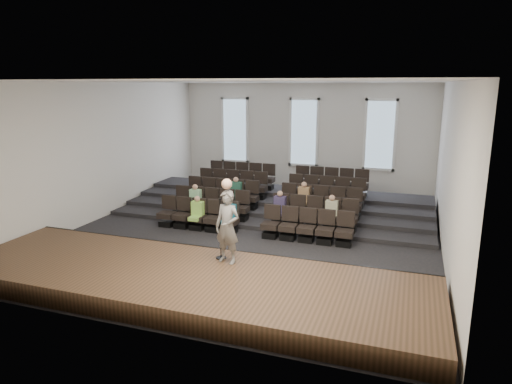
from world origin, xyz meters
TOP-DOWN VIEW (x-y plane):
  - ground at (0.00, 0.00)m, footprint 14.00×14.00m
  - ceiling at (0.00, 0.00)m, footprint 12.00×14.00m
  - wall_back at (0.00, 7.02)m, footprint 12.00×0.04m
  - wall_front at (0.00, -7.02)m, footprint 12.00×0.04m
  - wall_left at (-6.02, 0.00)m, footprint 0.04×14.00m
  - wall_right at (6.02, 0.00)m, footprint 0.04×14.00m
  - stage at (0.00, -5.10)m, footprint 11.80×3.60m
  - stage_lip at (0.00, -3.33)m, footprint 11.80×0.06m
  - risers at (0.00, 3.17)m, footprint 11.80×4.80m
  - seating_rows at (-0.00, 1.54)m, footprint 6.80×4.70m
  - windows at (0.00, 6.95)m, footprint 8.44×0.10m
  - audience at (-0.28, 0.45)m, footprint 5.45×2.64m
  - speaker at (0.70, -4.17)m, footprint 0.76×0.58m
  - mic_stand at (0.43, -3.98)m, footprint 0.27×0.27m

SIDE VIEW (x-z plane):
  - ground at x=0.00m, z-range 0.00..0.00m
  - risers at x=0.00m, z-range -0.10..0.50m
  - stage at x=0.00m, z-range 0.00..0.50m
  - stage_lip at x=0.00m, z-range -0.01..0.51m
  - seating_rows at x=0.00m, z-range -0.15..1.52m
  - audience at x=-0.28m, z-range 0.28..1.38m
  - mic_stand at x=0.43m, z-range 0.17..1.79m
  - speaker at x=0.70m, z-range 0.50..2.37m
  - wall_back at x=0.00m, z-range 0.00..5.00m
  - wall_front at x=0.00m, z-range 0.00..5.00m
  - wall_left at x=-6.02m, z-range 0.00..5.00m
  - wall_right at x=6.02m, z-range 0.00..5.00m
  - windows at x=0.00m, z-range 1.08..4.32m
  - ceiling at x=0.00m, z-range 5.00..5.02m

